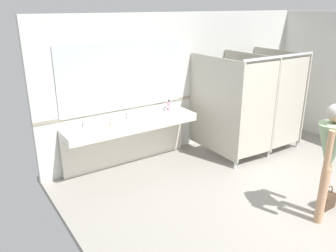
{
  "coord_description": "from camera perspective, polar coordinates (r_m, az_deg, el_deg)",
  "views": [
    {
      "loc": [
        -4.12,
        -2.31,
        2.86
      ],
      "look_at": [
        -1.56,
        1.55,
        1.18
      ],
      "focal_mm": 36.24,
      "sensor_mm": 36.0,
      "label": 1
    }
  ],
  "objects": [
    {
      "name": "mirror_panel",
      "position": [
        6.11,
        -7.64,
        8.29
      ],
      "size": [
        2.37,
        0.02,
        1.2
      ],
      "primitive_type": "cube",
      "color": "silver",
      "rests_on": "wall_back"
    },
    {
      "name": "paper_cup",
      "position": [
        5.78,
        -9.6,
        0.29
      ],
      "size": [
        0.07,
        0.07,
        0.1
      ],
      "primitive_type": "cylinder",
      "color": "beige",
      "rests_on": "vanity_counter"
    },
    {
      "name": "wall_back_tile_band",
      "position": [
        7.03,
        3.68,
        4.9
      ],
      "size": [
        6.23,
        0.01,
        0.06
      ],
      "primitive_type": "cube",
      "color": "#9E937F",
      "rests_on": "wall_back"
    },
    {
      "name": "vanity_counter",
      "position": [
        6.21,
        -6.4,
        -1.01
      ],
      "size": [
        2.47,
        0.57,
        1.01
      ],
      "color": "silver",
      "rests_on": "ground_plane"
    },
    {
      "name": "ground_plane",
      "position": [
        5.55,
        23.58,
        -13.64
      ],
      "size": [
        6.23,
        6.79,
        0.1
      ],
      "primitive_type": "cube",
      "color": "gray"
    },
    {
      "name": "wall_back",
      "position": [
        7.01,
        3.42,
        7.46
      ],
      "size": [
        6.23,
        0.12,
        2.72
      ],
      "primitive_type": "cube",
      "color": "silver",
      "rests_on": "ground_plane"
    },
    {
      "name": "soap_dispenser",
      "position": [
        6.61,
        0.15,
        3.43
      ],
      "size": [
        0.07,
        0.07,
        0.21
      ],
      "color": "#D899B2",
      "rests_on": "vanity_counter"
    },
    {
      "name": "bathroom_stalls",
      "position": [
        6.97,
        14.33,
        4.14
      ],
      "size": [
        1.85,
        1.46,
        2.0
      ],
      "color": "#B2AD9E",
      "rests_on": "ground_plane"
    },
    {
      "name": "handbag",
      "position": [
        5.64,
        25.16,
        -11.23
      ],
      "size": [
        0.26,
        0.13,
        0.36
      ],
      "color": "#3F2D1E",
      "rests_on": "ground_plane"
    },
    {
      "name": "person_standing",
      "position": [
        4.93,
        25.66,
        -3.53
      ],
      "size": [
        0.54,
        0.53,
        1.68
      ],
      "color": "tan",
      "rests_on": "ground_plane"
    }
  ]
}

